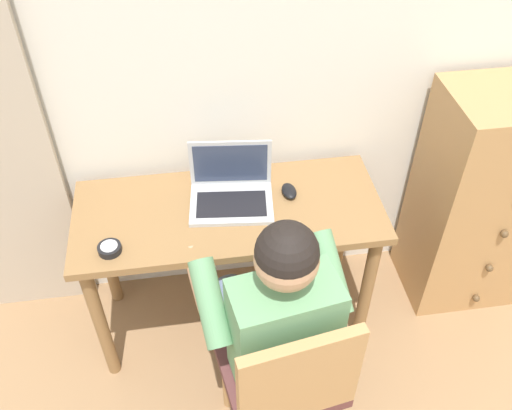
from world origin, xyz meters
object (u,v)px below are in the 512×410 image
person_seated (272,310)px  laptop (231,190)px  computer_mouse (289,191)px  desk_clock (110,249)px  chair (286,380)px  desk (229,229)px  dresser (482,200)px

person_seated → laptop: 0.55m
computer_mouse → desk_clock: bearing=-167.9°
chair → laptop: bearing=98.6°
desk → dresser: 1.19m
desk → laptop: size_ratio=3.49×
desk → laptop: 0.18m
person_seated → desk_clock: 0.66m
chair → desk_clock: bearing=140.7°
dresser → computer_mouse: 0.95m
laptop → desk_clock: bearing=-155.3°
laptop → chair: bearing=-81.4°
desk → chair: bearing=-79.0°
desk → desk_clock: (-0.47, -0.17, 0.13)m
person_seated → desk_clock: person_seated is taller
person_seated → computer_mouse: person_seated is taller
desk → desk_clock: bearing=-160.4°
chair → laptop: 0.78m
laptop → computer_mouse: bearing=-1.2°
desk → person_seated: person_seated is taller
person_seated → dresser: bearing=26.7°
desk → desk_clock: size_ratio=14.16×
person_seated → computer_mouse: (0.16, 0.53, 0.08)m
laptop → computer_mouse: 0.25m
computer_mouse → desk_clock: 0.77m
dresser → person_seated: 1.22m
desk → laptop: bearing=71.7°
dresser → chair: bearing=-145.6°
chair → computer_mouse: bearing=79.2°
desk_clock → dresser: bearing=8.2°
chair → desk_clock: (-0.60, 0.49, 0.26)m
chair → desk: bearing=101.0°
dresser → laptop: (-1.17, -0.01, 0.23)m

